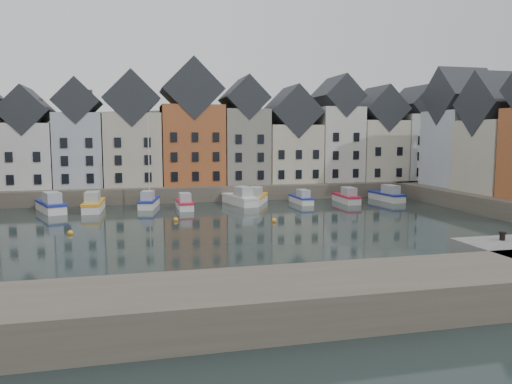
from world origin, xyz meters
name	(u,v)px	position (x,y,z in m)	size (l,w,h in m)	color
ground	(226,234)	(0.00, 0.00, 0.00)	(260.00, 260.00, 0.00)	black
far_quay	(191,189)	(0.00, 30.00, 1.00)	(90.00, 16.00, 2.00)	#4F483D
near_wall	(95,315)	(-10.00, -22.00, 1.00)	(50.00, 6.00, 2.00)	#4F483D
hillside	(178,267)	(0.02, 56.00, -17.96)	(153.60, 70.40, 64.00)	#243118
far_terrace	(213,136)	(3.21, 28.00, 8.88)	(72.37, 8.16, 17.78)	beige
right_terrace	(502,136)	(36.00, 8.07, 8.91)	(8.30, 24.25, 16.36)	#ACB3BE
mooring_buoys	(178,224)	(-4.00, 5.33, 0.15)	(20.50, 5.50, 0.50)	orange
boat_b	(51,205)	(-17.83, 17.65, 0.80)	(4.55, 7.33, 2.70)	silver
boat_c	(94,204)	(-13.01, 17.43, 0.78)	(2.41, 6.94, 2.63)	silver
boat_d	(149,201)	(-6.48, 18.95, 0.76)	(3.01, 6.40, 11.77)	silver
boat_e	(185,203)	(-2.22, 16.63, 0.66)	(1.83, 5.81, 2.23)	silver
boat_f	(240,199)	(5.26, 18.50, 0.80)	(3.81, 7.32, 2.69)	silver
boat_g	(256,198)	(7.53, 19.05, 0.75)	(4.54, 6.78, 2.51)	silver
boat_h	(301,199)	(13.43, 17.85, 0.63)	(1.85, 5.52, 2.10)	silver
boat_i	(347,198)	(19.59, 17.07, 0.70)	(2.10, 6.20, 2.36)	silver
boat_j	(387,196)	(25.87, 17.55, 0.74)	(2.62, 6.62, 2.48)	silver
mooring_bollard	(502,236)	(16.02, -16.50, 2.31)	(0.48, 0.48, 0.56)	black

